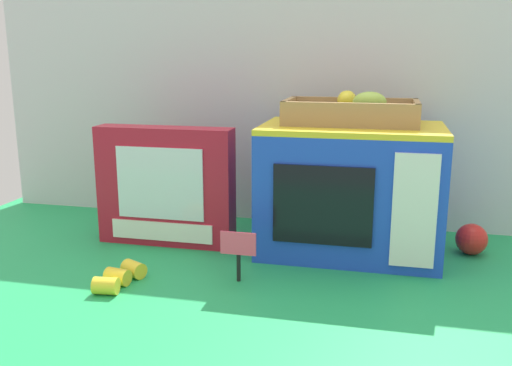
{
  "coord_description": "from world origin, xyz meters",
  "views": [
    {
      "loc": [
        0.23,
        -1.19,
        0.43
      ],
      "look_at": [
        -0.05,
        -0.0,
        0.15
      ],
      "focal_mm": 39.28,
      "sensor_mm": 36.0,
      "label": 1
    }
  ],
  "objects_px": {
    "loose_toy_apple": "(472,239)",
    "loose_toy_banana": "(119,277)",
    "cookie_set_box": "(165,186)",
    "price_sign": "(238,249)",
    "toy_microwave": "(350,189)",
    "food_groups_crate": "(352,113)"
  },
  "relations": [
    {
      "from": "price_sign",
      "to": "cookie_set_box",
      "type": "bearing_deg",
      "value": 140.63
    },
    {
      "from": "toy_microwave",
      "to": "food_groups_crate",
      "type": "xyz_separation_m",
      "value": [
        -0.0,
        0.02,
        0.16
      ]
    },
    {
      "from": "cookie_set_box",
      "to": "price_sign",
      "type": "relative_size",
      "value": 3.16
    },
    {
      "from": "toy_microwave",
      "to": "loose_toy_apple",
      "type": "relative_size",
      "value": 5.63
    },
    {
      "from": "loose_toy_banana",
      "to": "toy_microwave",
      "type": "bearing_deg",
      "value": 35.3
    },
    {
      "from": "cookie_set_box",
      "to": "loose_toy_apple",
      "type": "height_order",
      "value": "cookie_set_box"
    },
    {
      "from": "toy_microwave",
      "to": "loose_toy_apple",
      "type": "height_order",
      "value": "toy_microwave"
    },
    {
      "from": "cookie_set_box",
      "to": "price_sign",
      "type": "bearing_deg",
      "value": -39.37
    },
    {
      "from": "loose_toy_apple",
      "to": "loose_toy_banana",
      "type": "bearing_deg",
      "value": -154.01
    },
    {
      "from": "loose_toy_apple",
      "to": "price_sign",
      "type": "bearing_deg",
      "value": -150.36
    },
    {
      "from": "cookie_set_box",
      "to": "loose_toy_banana",
      "type": "bearing_deg",
      "value": -89.46
    },
    {
      "from": "cookie_set_box",
      "to": "loose_toy_banana",
      "type": "xyz_separation_m",
      "value": [
        0.0,
        -0.25,
        -0.12
      ]
    },
    {
      "from": "price_sign",
      "to": "loose_toy_banana",
      "type": "relative_size",
      "value": 0.77
    },
    {
      "from": "food_groups_crate",
      "to": "price_sign",
      "type": "distance_m",
      "value": 0.39
    },
    {
      "from": "price_sign",
      "to": "loose_toy_apple",
      "type": "relative_size",
      "value": 1.46
    },
    {
      "from": "food_groups_crate",
      "to": "loose_toy_apple",
      "type": "bearing_deg",
      "value": 3.11
    },
    {
      "from": "food_groups_crate",
      "to": "loose_toy_apple",
      "type": "xyz_separation_m",
      "value": [
        0.27,
        0.01,
        -0.27
      ]
    },
    {
      "from": "loose_toy_banana",
      "to": "loose_toy_apple",
      "type": "height_order",
      "value": "loose_toy_apple"
    },
    {
      "from": "toy_microwave",
      "to": "loose_toy_banana",
      "type": "xyz_separation_m",
      "value": [
        -0.41,
        -0.29,
        -0.12
      ]
    },
    {
      "from": "cookie_set_box",
      "to": "loose_toy_apple",
      "type": "xyz_separation_m",
      "value": [
        0.68,
        0.08,
        -0.1
      ]
    },
    {
      "from": "loose_toy_banana",
      "to": "loose_toy_apple",
      "type": "xyz_separation_m",
      "value": [
        0.68,
        0.33,
        0.02
      ]
    },
    {
      "from": "loose_toy_banana",
      "to": "price_sign",
      "type": "bearing_deg",
      "value": 17.48
    }
  ]
}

